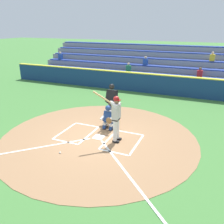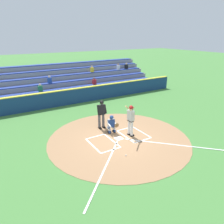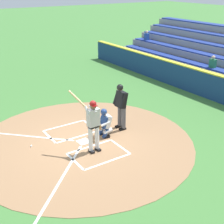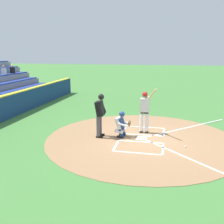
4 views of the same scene
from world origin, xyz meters
The scene contains 9 objects.
ground_plane centered at (0.00, 0.00, 0.00)m, with size 120.00×120.00×0.00m, color #427A38.
dirt_circle centered at (0.00, 0.00, 0.01)m, with size 8.00×8.00×0.01m, color #99704C.
home_plate_and_chalk centered at (0.00, 0.88, 0.01)m, with size 7.93×4.91×0.01m.
batter centered at (-0.78, 0.03, 1.10)m, with size 0.92×0.73×2.13m.
catcher centered at (-0.06, -0.88, 0.59)m, with size 0.59×0.65×1.13m.
plate_umpire centered at (0.15, -1.76, 1.08)m, with size 0.58×0.41×1.86m.
baseball centered at (0.70, 1.73, 0.04)m, with size 0.07×0.07×0.07m, color white.
backstop_wall centered at (0.00, -7.50, 0.65)m, with size 22.00×0.36×1.31m.
bleacher_stand centered at (0.00, -11.33, 1.00)m, with size 20.00×5.10×2.78m.
Camera 1 is at (-3.98, 7.86, 4.39)m, focal length 37.89 mm.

